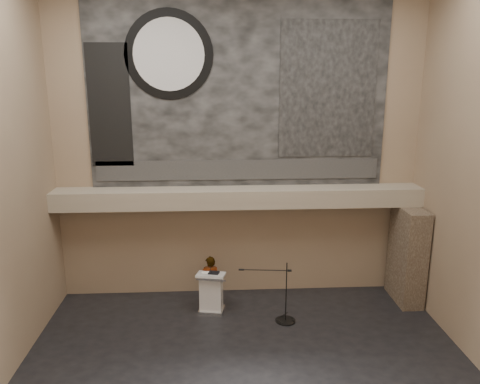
{
  "coord_description": "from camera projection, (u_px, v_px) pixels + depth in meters",
  "views": [
    {
      "loc": [
        -0.66,
        -8.71,
        6.22
      ],
      "look_at": [
        0.0,
        3.2,
        3.2
      ],
      "focal_mm": 35.0,
      "sensor_mm": 36.0,
      "label": 1
    }
  ],
  "objects": [
    {
      "name": "lectern",
      "position": [
        211.0,
        292.0,
        12.49
      ],
      "size": [
        0.82,
        0.65,
        1.14
      ],
      "rotation": [
        0.0,
        0.0,
        -0.18
      ],
      "color": "silver",
      "rests_on": "floor"
    },
    {
      "name": "floor",
      "position": [
        248.0,
        374.0,
        9.99
      ],
      "size": [
        10.0,
        10.0,
        0.0
      ],
      "primitive_type": "plane",
      "color": "black",
      "rests_on": "ground"
    },
    {
      "name": "banner_building_print",
      "position": [
        328.0,
        90.0,
        12.5
      ],
      "size": [
        2.6,
        0.02,
        3.6
      ],
      "primitive_type": "cube",
      "color": "black",
      "rests_on": "banner"
    },
    {
      "name": "stone_pier",
      "position": [
        407.0,
        255.0,
        12.96
      ],
      "size": [
        0.6,
        1.4,
        2.7
      ],
      "primitive_type": "cube",
      "color": "#44362A",
      "rests_on": "floor"
    },
    {
      "name": "banner_clock_rim",
      "position": [
        169.0,
        55.0,
        12.05
      ],
      "size": [
        2.3,
        0.02,
        2.3
      ],
      "primitive_type": "cylinder",
      "rotation": [
        1.57,
        0.0,
        0.0
      ],
      "color": "black",
      "rests_on": "banner"
    },
    {
      "name": "sprinkler_left",
      "position": [
        181.0,
        209.0,
        12.68
      ],
      "size": [
        0.04,
        0.04,
        0.06
      ],
      "primitive_type": "cylinder",
      "color": "#B2893D",
      "rests_on": "soffit"
    },
    {
      "name": "sprinkler_right",
      "position": [
        308.0,
        207.0,
        12.87
      ],
      "size": [
        0.04,
        0.04,
        0.06
      ],
      "primitive_type": "cylinder",
      "color": "#B2893D",
      "rests_on": "soffit"
    },
    {
      "name": "soffit",
      "position": [
        239.0,
        197.0,
        12.75
      ],
      "size": [
        10.0,
        0.8,
        0.5
      ],
      "primitive_type": "cube",
      "color": "gray",
      "rests_on": "wall_back"
    },
    {
      "name": "speaker_person",
      "position": [
        210.0,
        281.0,
        12.74
      ],
      "size": [
        0.54,
        0.36,
        1.46
      ],
      "primitive_type": "imported",
      "rotation": [
        0.0,
        0.0,
        3.17
      ],
      "color": "silver",
      "rests_on": "floor"
    },
    {
      "name": "banner_brick_print",
      "position": [
        110.0,
        106.0,
        12.28
      ],
      "size": [
        1.1,
        0.02,
        3.2
      ],
      "primitive_type": "cube",
      "color": "black",
      "rests_on": "banner"
    },
    {
      "name": "mic_stand",
      "position": [
        284.0,
        313.0,
        12.06
      ],
      "size": [
        1.46,
        0.52,
        1.62
      ],
      "rotation": [
        0.0,
        0.0,
        -0.1
      ],
      "color": "black",
      "rests_on": "floor"
    },
    {
      "name": "papers",
      "position": [
        206.0,
        274.0,
        12.32
      ],
      "size": [
        0.28,
        0.35,
        0.0
      ],
      "primitive_type": "cube",
      "rotation": [
        0.0,
        0.0,
        0.17
      ],
      "color": "white",
      "rests_on": "lectern"
    },
    {
      "name": "wall_back",
      "position": [
        238.0,
        148.0,
        12.82
      ],
      "size": [
        10.0,
        0.02,
        8.5
      ],
      "primitive_type": "cube",
      "color": "#876E56",
      "rests_on": "floor"
    },
    {
      "name": "banner",
      "position": [
        238.0,
        94.0,
        12.43
      ],
      "size": [
        8.0,
        0.05,
        5.0
      ],
      "primitive_type": "cube",
      "color": "black",
      "rests_on": "wall_back"
    },
    {
      "name": "banner_text_strip",
      "position": [
        239.0,
        170.0,
        12.9
      ],
      "size": [
        7.76,
        0.02,
        0.55
      ],
      "primitive_type": "cube",
      "color": "#2B2B2B",
      "rests_on": "banner"
    },
    {
      "name": "banner_clock_face",
      "position": [
        169.0,
        55.0,
        12.03
      ],
      "size": [
        1.84,
        0.02,
        1.84
      ],
      "primitive_type": "cylinder",
      "rotation": [
        1.57,
        0.0,
        0.0
      ],
      "color": "silver",
      "rests_on": "banner"
    },
    {
      "name": "binder",
      "position": [
        214.0,
        273.0,
        12.34
      ],
      "size": [
        0.32,
        0.28,
        0.04
      ],
      "primitive_type": "cube",
      "rotation": [
        0.0,
        0.0,
        -0.26
      ],
      "color": "black",
      "rests_on": "lectern"
    },
    {
      "name": "wall_front",
      "position": [
        277.0,
        261.0,
        5.08
      ],
      "size": [
        10.0,
        0.02,
        8.5
      ],
      "primitive_type": "cube",
      "color": "#876E56",
      "rests_on": "floor"
    }
  ]
}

